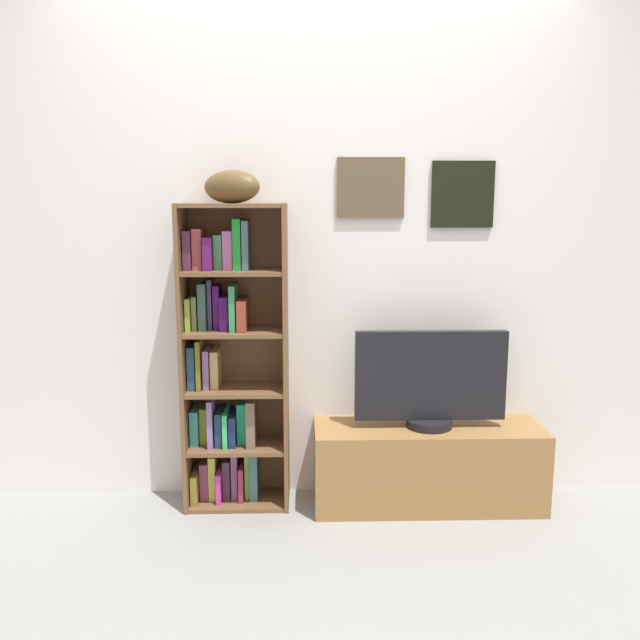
# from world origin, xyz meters

# --- Properties ---
(ground) EXTENTS (5.20, 5.20, 0.04)m
(ground) POSITION_xyz_m (0.00, 0.00, -0.02)
(ground) COLOR gray
(back_wall) EXTENTS (4.80, 0.08, 2.43)m
(back_wall) POSITION_xyz_m (0.00, 1.13, 1.22)
(back_wall) COLOR white
(back_wall) RESTS_ON ground
(bookshelf) EXTENTS (0.50, 0.26, 1.47)m
(bookshelf) POSITION_xyz_m (-0.43, 1.00, 0.70)
(bookshelf) COLOR brown
(bookshelf) RESTS_ON ground
(football) EXTENTS (0.33, 0.28, 0.15)m
(football) POSITION_xyz_m (-0.39, 0.97, 1.54)
(football) COLOR brown
(football) RESTS_ON bookshelf
(tv_stand) EXTENTS (1.11, 0.35, 0.40)m
(tv_stand) POSITION_xyz_m (0.54, 0.92, 0.20)
(tv_stand) COLOR olive
(tv_stand) RESTS_ON ground
(television) EXTENTS (0.73, 0.22, 0.47)m
(television) POSITION_xyz_m (0.54, 0.92, 0.63)
(television) COLOR black
(television) RESTS_ON tv_stand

